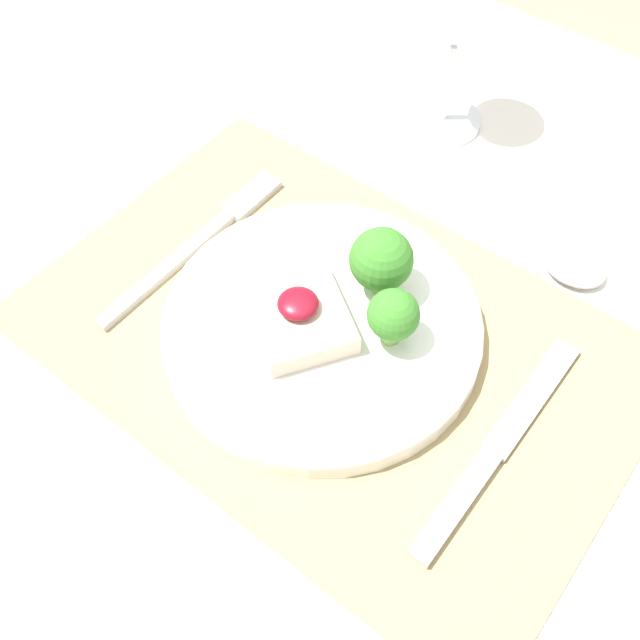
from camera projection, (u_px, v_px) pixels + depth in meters
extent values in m
plane|color=gray|center=(326.00, 598.00, 1.22)|extent=(8.00, 8.00, 0.00)
cube|color=white|center=(331.00, 350.00, 0.62)|extent=(1.47, 1.03, 0.03)
cylinder|color=white|center=(189.00, 117.00, 1.37)|extent=(0.06, 0.06, 0.72)
cube|color=#9E895B|center=(332.00, 339.00, 0.61)|extent=(0.49, 0.32, 0.00)
cylinder|color=white|center=(320.00, 329.00, 0.60)|extent=(0.26, 0.26, 0.02)
torus|color=white|center=(320.00, 323.00, 0.60)|extent=(0.26, 0.26, 0.01)
cube|color=beige|center=(299.00, 316.00, 0.59)|extent=(0.11, 0.11, 0.02)
ellipsoid|color=maroon|center=(298.00, 303.00, 0.58)|extent=(0.03, 0.03, 0.01)
cylinder|color=#84B256|center=(391.00, 332.00, 0.58)|extent=(0.01, 0.01, 0.02)
sphere|color=#387A28|center=(393.00, 315.00, 0.56)|extent=(0.04, 0.04, 0.04)
cylinder|color=#84B256|center=(379.00, 281.00, 0.61)|extent=(0.01, 0.01, 0.02)
sphere|color=#387A28|center=(381.00, 259.00, 0.59)|extent=(0.05, 0.05, 0.05)
cube|color=#B2B2B7|center=(168.00, 268.00, 0.65)|extent=(0.01, 0.16, 0.01)
cube|color=#B2B2B7|center=(251.00, 197.00, 0.70)|extent=(0.02, 0.06, 0.01)
cube|color=#B2B2B7|center=(456.00, 505.00, 0.52)|extent=(0.02, 0.10, 0.01)
cube|color=#B2B2B7|center=(532.00, 397.00, 0.57)|extent=(0.02, 0.12, 0.00)
cube|color=#B2B2B7|center=(476.00, 218.00, 0.69)|extent=(0.15, 0.01, 0.01)
ellipsoid|color=#B2B2B7|center=(575.00, 266.00, 0.65)|extent=(0.05, 0.05, 0.02)
cylinder|color=white|center=(442.00, 120.00, 0.77)|extent=(0.08, 0.08, 0.01)
cylinder|color=white|center=(448.00, 84.00, 0.73)|extent=(0.01, 0.01, 0.08)
cone|color=white|center=(460.00, 12.00, 0.67)|extent=(0.08, 0.08, 0.07)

